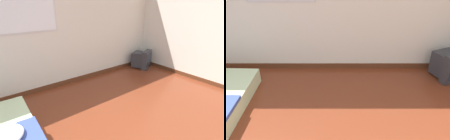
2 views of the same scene
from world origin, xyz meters
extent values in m
cube|color=silver|center=(0.00, 2.87, 1.30)|extent=(8.39, 0.06, 2.60)
cube|color=#562D19|center=(0.00, 2.83, 0.04)|extent=(8.39, 0.02, 0.09)
ellipsoid|color=silver|center=(-0.94, 1.34, 0.33)|extent=(0.58, 0.55, 0.11)
cube|color=#333338|center=(2.58, 2.59, 0.23)|extent=(0.47, 0.44, 0.39)
cube|color=#333338|center=(2.67, 2.38, 0.25)|extent=(0.48, 0.31, 0.49)
cube|color=#283342|center=(2.70, 2.32, 0.26)|extent=(0.35, 0.16, 0.35)
camera|label=1|loc=(-0.93, -0.61, 1.70)|focal=28.00mm
camera|label=2|loc=(0.77, -1.13, 2.21)|focal=40.00mm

